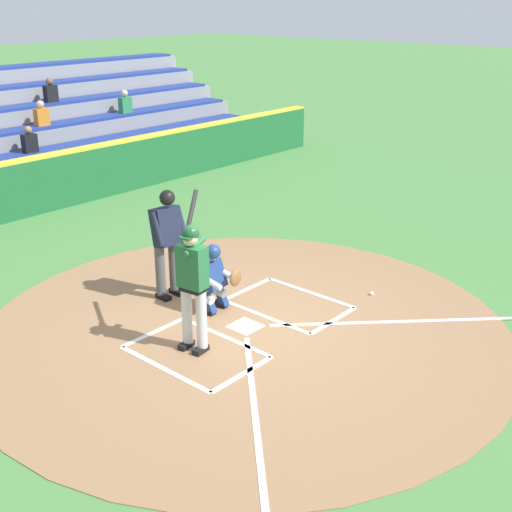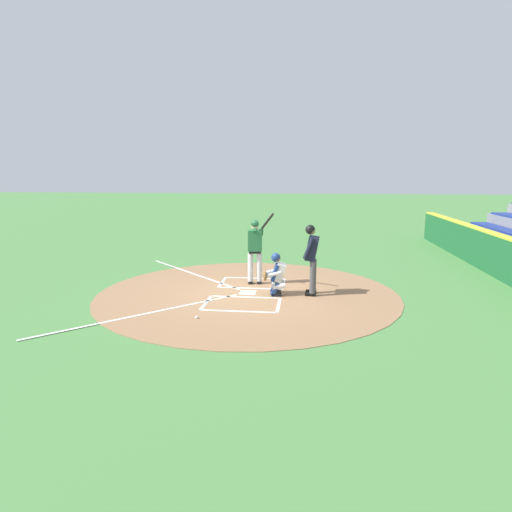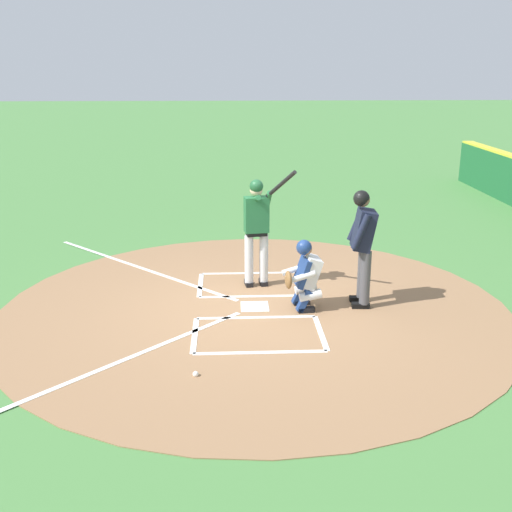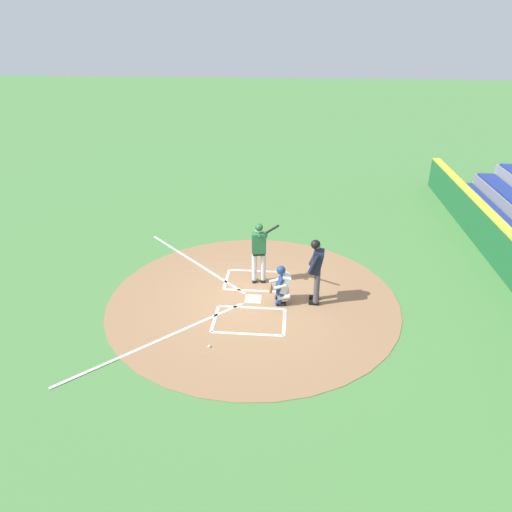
{
  "view_description": "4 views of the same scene",
  "coord_description": "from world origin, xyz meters",
  "px_view_note": "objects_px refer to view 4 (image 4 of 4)",
  "views": [
    {
      "loc": [
        6.73,
        6.12,
        4.72
      ],
      "look_at": [
        0.11,
        0.31,
        1.28
      ],
      "focal_mm": 46.94,
      "sensor_mm": 36.0,
      "label": 1
    },
    {
      "loc": [
        -11.31,
        -1.54,
        3.16
      ],
      "look_at": [
        -0.45,
        -0.27,
        1.1
      ],
      "focal_mm": 30.79,
      "sensor_mm": 36.0,
      "label": 2
    },
    {
      "loc": [
        -9.13,
        0.42,
        3.68
      ],
      "look_at": [
        -0.14,
        -0.01,
        0.9
      ],
      "focal_mm": 43.44,
      "sensor_mm": 36.0,
      "label": 3
    },
    {
      "loc": [
        -11.11,
        -1.05,
        6.86
      ],
      "look_at": [
        0.45,
        -0.04,
        1.13
      ],
      "focal_mm": 32.95,
      "sensor_mm": 36.0,
      "label": 4
    }
  ],
  "objects_px": {
    "catcher": "(281,284)",
    "baseball": "(209,346)",
    "plate_umpire": "(316,267)",
    "batter": "(259,249)"
  },
  "relations": [
    {
      "from": "catcher",
      "to": "batter",
      "type": "bearing_deg",
      "value": 32.23
    },
    {
      "from": "catcher",
      "to": "plate_umpire",
      "type": "height_order",
      "value": "plate_umpire"
    },
    {
      "from": "catcher",
      "to": "baseball",
      "type": "height_order",
      "value": "catcher"
    },
    {
      "from": "catcher",
      "to": "plate_umpire",
      "type": "relative_size",
      "value": 0.61
    },
    {
      "from": "batter",
      "to": "baseball",
      "type": "relative_size",
      "value": 28.76
    },
    {
      "from": "batter",
      "to": "catcher",
      "type": "bearing_deg",
      "value": -147.77
    },
    {
      "from": "batter",
      "to": "baseball",
      "type": "distance_m",
      "value": 3.52
    },
    {
      "from": "batter",
      "to": "baseball",
      "type": "height_order",
      "value": "batter"
    },
    {
      "from": "catcher",
      "to": "plate_umpire",
      "type": "xyz_separation_m",
      "value": [
        0.13,
        -0.91,
        0.49
      ]
    },
    {
      "from": "catcher",
      "to": "baseball",
      "type": "distance_m",
      "value": 2.73
    }
  ]
}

